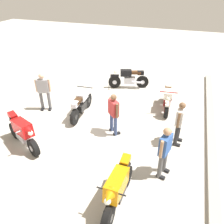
# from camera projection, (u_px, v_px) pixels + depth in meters

# --- Properties ---
(ground_plane) EXTENTS (40.00, 40.00, 0.00)m
(ground_plane) POSITION_uv_depth(u_px,v_px,m) (85.00, 128.00, 8.78)
(ground_plane) COLOR #B7B2A8
(curb_edge) EXTENTS (14.00, 0.30, 0.15)m
(curb_edge) POSITION_uv_depth(u_px,v_px,m) (212.00, 153.00, 7.45)
(curb_edge) COLOR #9C978F
(curb_edge) RESTS_ON ground
(motorcycle_orange_sportbike) EXTENTS (1.95, 0.70, 1.14)m
(motorcycle_orange_sportbike) POSITION_uv_depth(u_px,v_px,m) (118.00, 187.00, 5.62)
(motorcycle_orange_sportbike) COLOR black
(motorcycle_orange_sportbike) RESTS_ON ground
(motorcycle_cream_vintage) EXTENTS (1.96, 0.70, 1.07)m
(motorcycle_cream_vintage) POSITION_uv_depth(u_px,v_px,m) (167.00, 99.00, 9.83)
(motorcycle_cream_vintage) COLOR black
(motorcycle_cream_vintage) RESTS_ON ground
(motorcycle_red_sportbike) EXTENTS (1.08, 1.82, 1.14)m
(motorcycle_red_sportbike) POSITION_uv_depth(u_px,v_px,m) (23.00, 132.00, 7.61)
(motorcycle_red_sportbike) COLOR black
(motorcycle_red_sportbike) RESTS_ON ground
(motorcycle_silver_cruiser) EXTENTS (2.09, 0.70, 1.09)m
(motorcycle_silver_cruiser) POSITION_uv_depth(u_px,v_px,m) (81.00, 104.00, 9.37)
(motorcycle_silver_cruiser) COLOR black
(motorcycle_silver_cruiser) RESTS_ON ground
(motorcycle_black_cruiser) EXTENTS (0.90, 2.01, 1.09)m
(motorcycle_black_cruiser) POSITION_uv_depth(u_px,v_px,m) (129.00, 78.00, 11.69)
(motorcycle_black_cruiser) COLOR black
(motorcycle_black_cruiser) RESTS_ON ground
(person_in_blue_shirt) EXTENTS (0.64, 0.41, 1.66)m
(person_in_blue_shirt) POSITION_uv_depth(u_px,v_px,m) (165.00, 149.00, 6.30)
(person_in_blue_shirt) COLOR #59595B
(person_in_blue_shirt) RESTS_ON ground
(person_in_red_shirt) EXTENTS (0.53, 0.54, 1.61)m
(person_in_red_shirt) POSITION_uv_depth(u_px,v_px,m) (114.00, 112.00, 8.08)
(person_in_red_shirt) COLOR #384772
(person_in_red_shirt) RESTS_ON ground
(person_in_white_shirt) EXTENTS (0.64, 0.36, 1.61)m
(person_in_white_shirt) POSITION_uv_depth(u_px,v_px,m) (180.00, 121.00, 7.58)
(person_in_white_shirt) COLOR #262628
(person_in_white_shirt) RESTS_ON ground
(person_in_gray_shirt) EXTENTS (0.43, 0.64, 1.67)m
(person_in_gray_shirt) POSITION_uv_depth(u_px,v_px,m) (44.00, 90.00, 9.55)
(person_in_gray_shirt) COLOR #59595B
(person_in_gray_shirt) RESTS_ON ground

